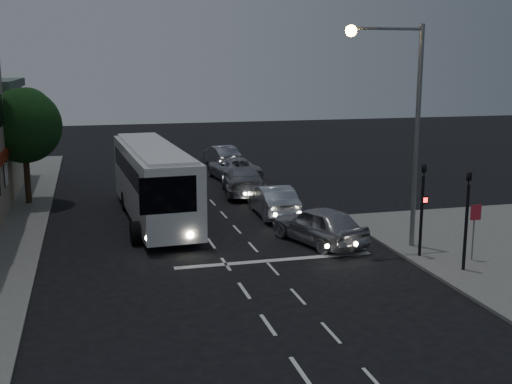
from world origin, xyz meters
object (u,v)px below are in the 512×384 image
object	(u,v)px
tour_bus	(153,180)
car_sedan_a	(273,200)
car_sedan_b	(243,181)
traffic_signal_main	(423,199)
regulatory_sign	(475,223)
street_tree	(23,122)
car_extra	(221,155)
car_suv	(319,225)
car_sedan_c	(233,168)
traffic_signal_side	(467,209)
streetlight	(403,111)

from	to	relation	value
tour_bus	car_sedan_a	bearing A→B (deg)	-9.59
car_sedan_b	traffic_signal_main	world-z (taller)	traffic_signal_main
regulatory_sign	street_tree	xyz separation A→B (m)	(-17.51, 15.26, 2.90)
car_extra	traffic_signal_main	xyz separation A→B (m)	(2.93, -24.70, 1.65)
tour_bus	car_extra	distance (m)	16.99
car_suv	car_sedan_c	size ratio (longest dim) A/B	0.90
tour_bus	street_tree	world-z (taller)	street_tree
car_suv	car_sedan_c	distance (m)	15.83
car_extra	car_sedan_a	bearing A→B (deg)	80.15
car_sedan_c	traffic_signal_main	distance (m)	19.21
car_sedan_c	car_sedan_a	bearing A→B (deg)	82.82
car_sedan_a	traffic_signal_side	distance (m)	11.38
tour_bus	street_tree	bearing A→B (deg)	137.51
car_sedan_a	tour_bus	bearing A→B (deg)	-4.50
traffic_signal_side	street_tree	bearing A→B (deg)	135.50
traffic_signal_side	regulatory_sign	bearing A→B (deg)	43.92
car_suv	traffic_signal_side	distance (m)	6.50
car_sedan_b	traffic_signal_side	world-z (taller)	traffic_signal_side
car_sedan_a	traffic_signal_main	world-z (taller)	traffic_signal_main
car_extra	street_tree	xyz separation A→B (m)	(-12.88, -10.46, 3.73)
car_sedan_a	streetlight	bearing A→B (deg)	117.52
car_sedan_a	regulatory_sign	xyz separation A→B (m)	(5.31, -9.44, 0.81)
car_sedan_b	traffic_signal_side	xyz separation A→B (m)	(4.53, -15.95, 1.59)
car_suv	traffic_signal_main	world-z (taller)	traffic_signal_main
car_sedan_c	regulatory_sign	size ratio (longest dim) A/B	2.46
car_sedan_b	car_sedan_a	bearing A→B (deg)	99.90
traffic_signal_side	streetlight	distance (m)	4.84
traffic_signal_side	regulatory_sign	xyz separation A→B (m)	(1.00, 0.96, -0.82)
tour_bus	traffic_signal_side	world-z (taller)	traffic_signal_side
car_sedan_a	car_sedan_b	world-z (taller)	car_sedan_b
car_extra	car_sedan_c	bearing A→B (deg)	78.77
streetlight	tour_bus	bearing A→B (deg)	140.37
traffic_signal_main	streetlight	xyz separation A→B (m)	(-0.26, 1.42, 3.31)
traffic_signal_side	car_sedan_c	bearing A→B (deg)	100.91
regulatory_sign	street_tree	world-z (taller)	street_tree
traffic_signal_side	street_tree	size ratio (longest dim) A/B	0.66
car_sedan_c	traffic_signal_side	world-z (taller)	traffic_signal_side
car_sedan_b	tour_bus	bearing A→B (deg)	48.25
car_sedan_c	streetlight	size ratio (longest dim) A/B	0.60
street_tree	car_sedan_b	bearing A→B (deg)	-1.31
tour_bus	car_extra	xyz separation A→B (m)	(6.59, 15.61, -1.22)
regulatory_sign	streetlight	bearing A→B (deg)	128.75
tour_bus	traffic_signal_side	xyz separation A→B (m)	(10.22, -11.07, 0.42)
car_sedan_b	street_tree	world-z (taller)	street_tree
traffic_signal_side	streetlight	bearing A→B (deg)	105.70
traffic_signal_main	car_sedan_b	bearing A→B (deg)	105.32
street_tree	car_sedan_a	bearing A→B (deg)	-25.50
car_suv	car_sedan_b	world-z (taller)	car_suv
streetlight	street_tree	distance (m)	20.19
regulatory_sign	car_extra	bearing A→B (deg)	100.21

